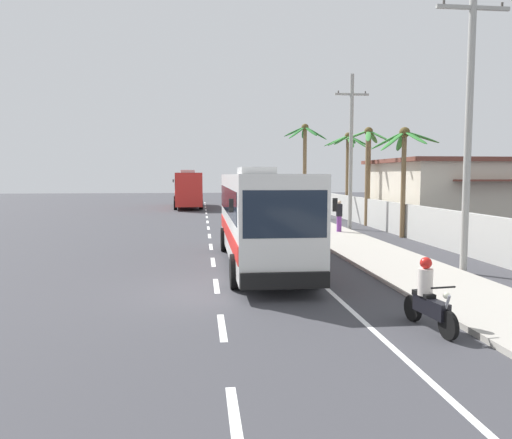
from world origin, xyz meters
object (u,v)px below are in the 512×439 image
object	(u,v)px
motorcycle_beside_bus	(287,223)
utility_pole_mid	(351,149)
utility_pole_nearest	(469,116)
roadside_building	(482,194)
coach_bus_far_lane	(187,188)
pedestrian_midwalk	(307,213)
palm_third	(368,159)
coach_bus_foreground	(260,214)
palm_second	(404,155)
motorcycle_trailing	(428,300)
pedestrian_near_kerb	(339,215)
palm_nearest	(348,157)
palm_fourth	(305,152)

from	to	relation	value
motorcycle_beside_bus	utility_pole_mid	distance (m)	6.52
utility_pole_nearest	roadside_building	size ratio (longest dim) A/B	0.80
utility_pole_mid	roadside_building	distance (m)	8.91
coach_bus_far_lane	pedestrian_midwalk	world-z (taller)	coach_bus_far_lane
motorcycle_beside_bus	palm_third	bearing A→B (deg)	34.61
coach_bus_far_lane	utility_pole_nearest	world-z (taller)	utility_pole_nearest
coach_bus_foreground	palm_second	distance (m)	11.41
palm_second	coach_bus_foreground	bearing A→B (deg)	-140.20
roadside_building	motorcycle_trailing	bearing A→B (deg)	-123.21
palm_second	palm_third	distance (m)	6.31
pedestrian_near_kerb	motorcycle_beside_bus	bearing A→B (deg)	7.69
pedestrian_near_kerb	pedestrian_midwalk	world-z (taller)	pedestrian_near_kerb
palm_third	pedestrian_midwalk	bearing A→B (deg)	-155.59
coach_bus_foreground	pedestrian_midwalk	bearing A→B (deg)	69.50
palm_nearest	roadside_building	bearing A→B (deg)	-54.40
coach_bus_foreground	coach_bus_far_lane	xyz separation A→B (m)	(-3.63, 33.48, 0.09)
palm_nearest	palm_fourth	bearing A→B (deg)	178.13
pedestrian_near_kerb	utility_pole_nearest	xyz separation A→B (m)	(1.11, -11.55, 4.27)
coach_bus_foreground	palm_second	size ratio (longest dim) A/B	1.94
palm_nearest	roadside_building	world-z (taller)	palm_nearest
pedestrian_near_kerb	roadside_building	distance (m)	10.13
coach_bus_foreground	motorcycle_trailing	size ratio (longest dim) A/B	5.84
coach_bus_far_lane	roadside_building	distance (m)	29.37
palm_third	palm_fourth	world-z (taller)	palm_fourth
motorcycle_trailing	palm_fourth	world-z (taller)	palm_fourth
motorcycle_trailing	palm_nearest	size ratio (longest dim) A/B	0.29
pedestrian_midwalk	palm_fourth	world-z (taller)	palm_fourth
coach_bus_foreground	coach_bus_far_lane	size ratio (longest dim) A/B	0.96
roadside_building	palm_fourth	bearing A→B (deg)	137.75
coach_bus_foreground	palm_nearest	world-z (taller)	palm_nearest
utility_pole_mid	palm_second	size ratio (longest dim) A/B	1.61
coach_bus_foreground	roadside_building	world-z (taller)	roadside_building
motorcycle_trailing	palm_third	xyz separation A→B (m)	(6.06, 21.74, 3.77)
coach_bus_foreground	palm_fourth	xyz separation A→B (m)	(5.86, 19.87, 3.25)
palm_fourth	pedestrian_near_kerb	bearing A→B (deg)	-91.28
coach_bus_foreground	palm_fourth	distance (m)	20.97
utility_pole_mid	palm_third	world-z (taller)	utility_pole_mid
motorcycle_trailing	palm_nearest	bearing A→B (deg)	76.81
utility_pole_mid	palm_third	bearing A→B (deg)	47.86
pedestrian_midwalk	roadside_building	size ratio (longest dim) A/B	0.13
utility_pole_mid	palm_second	xyz separation A→B (m)	(1.56, -4.33, -0.52)
coach_bus_foreground	palm_nearest	distance (m)	22.02
palm_fourth	roadside_building	distance (m)	13.30
palm_third	palm_fourth	xyz separation A→B (m)	(-2.91, 6.44, 0.75)
utility_pole_mid	palm_fourth	bearing A→B (deg)	97.61
pedestrian_near_kerb	utility_pole_nearest	bearing A→B (deg)	106.32
motorcycle_trailing	roadside_building	xyz separation A→B (m)	(12.74, 19.46, 1.55)
motorcycle_trailing	roadside_building	size ratio (longest dim) A/B	0.15
utility_pole_nearest	pedestrian_midwalk	bearing A→B (deg)	100.09
coach_bus_far_lane	motorcycle_beside_bus	size ratio (longest dim) A/B	6.08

